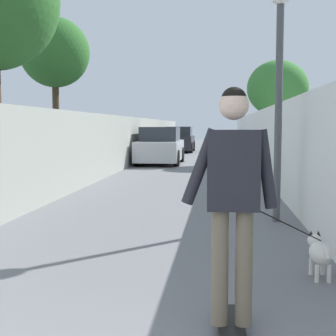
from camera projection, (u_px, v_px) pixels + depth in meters
name	position (u px, v px, depth m)	size (l,w,h in m)	color
ground_plane	(186.00, 175.00, 15.37)	(80.00, 80.00, 0.00)	slate
wall_left	(93.00, 147.00, 13.58)	(48.00, 0.30, 1.94)	#999E93
fence_right	(274.00, 145.00, 13.02)	(48.00, 0.30, 2.11)	white
tree_right_near	(278.00, 89.00, 19.68)	(2.53, 2.53, 4.30)	#473523
tree_left_mid	(55.00, 53.00, 14.47)	(2.12, 2.12, 4.88)	#473523
lamp_post	(280.00, 57.00, 7.62)	(0.36, 0.36, 3.86)	#4C4C51
skateboard	(231.00, 326.00, 3.59)	(0.81, 0.23, 0.08)	black
person_skateboarder	(233.00, 187.00, 3.50)	(0.24, 0.71, 1.78)	#726651
dog	(319.00, 252.00, 4.93)	(1.79, 1.07, 1.06)	white
car_near	(160.00, 147.00, 19.77)	(3.81, 1.80, 1.54)	silver
car_far	(179.00, 140.00, 29.06)	(3.90, 1.80, 1.54)	black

